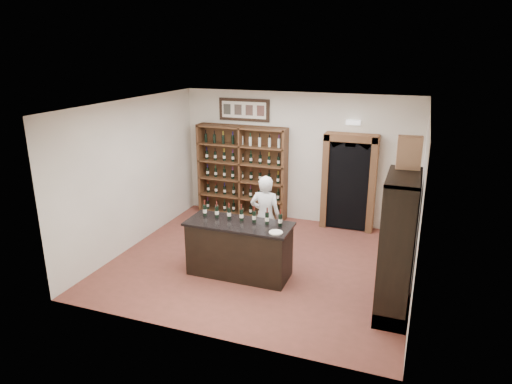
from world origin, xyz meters
TOP-DOWN VIEW (x-y plane):
  - floor at (0.00, 0.00)m, footprint 5.50×5.50m
  - ceiling at (0.00, 0.00)m, footprint 5.50×5.50m
  - wall_back at (0.00, 2.50)m, footprint 5.50×0.04m
  - wall_left at (-2.75, 0.00)m, footprint 0.04×5.00m
  - wall_right at (2.75, 0.00)m, footprint 0.04×5.00m
  - wine_shelf at (-1.30, 2.33)m, footprint 2.20×0.38m
  - framed_picture at (-1.30, 2.47)m, footprint 1.25×0.04m
  - arched_doorway at (1.25, 2.33)m, footprint 1.17×0.35m
  - emergency_light at (1.25, 2.42)m, footprint 0.30×0.10m
  - tasting_counter at (-0.20, -0.60)m, footprint 1.88×0.78m
  - counter_bottle_0 at (-0.92, -0.48)m, footprint 0.07×0.07m
  - counter_bottle_1 at (-0.68, -0.48)m, footprint 0.07×0.07m
  - counter_bottle_2 at (-0.44, -0.48)m, footprint 0.07×0.07m
  - counter_bottle_3 at (-0.20, -0.48)m, footprint 0.07×0.07m
  - counter_bottle_4 at (0.04, -0.48)m, footprint 0.07×0.07m
  - counter_bottle_5 at (0.28, -0.48)m, footprint 0.07×0.07m
  - counter_bottle_6 at (0.52, -0.48)m, footprint 0.07×0.07m
  - side_cabinet at (2.52, -0.90)m, footprint 0.48×1.20m
  - shopkeeper at (-0.02, 0.30)m, footprint 0.63×0.44m
  - plate at (0.55, -0.81)m, footprint 0.23×0.23m
  - wine_crate at (2.51, -0.50)m, footprint 0.37×0.17m

SIDE VIEW (x-z plane):
  - floor at x=0.00m, z-range 0.00..0.00m
  - tasting_counter at x=-0.20m, z-range -0.01..0.99m
  - side_cabinet at x=2.52m, z-range -0.35..1.85m
  - shopkeeper at x=-0.02m, z-range 0.00..1.64m
  - plate at x=0.55m, z-range 1.00..1.02m
  - wine_shelf at x=-1.30m, z-range 0.00..2.20m
  - counter_bottle_0 at x=-0.92m, z-range 0.96..1.26m
  - counter_bottle_1 at x=-0.68m, z-range 0.96..1.26m
  - counter_bottle_2 at x=-0.44m, z-range 0.96..1.26m
  - counter_bottle_3 at x=-0.20m, z-range 0.96..1.26m
  - counter_bottle_4 at x=0.04m, z-range 0.96..1.26m
  - counter_bottle_5 at x=0.28m, z-range 0.96..1.26m
  - counter_bottle_6 at x=0.52m, z-range 0.96..1.26m
  - arched_doorway at x=1.25m, z-range 0.05..2.22m
  - wall_back at x=0.00m, z-range 0.00..3.00m
  - wall_left at x=-2.75m, z-range 0.00..3.00m
  - wall_right at x=2.75m, z-range 0.00..3.00m
  - emergency_light at x=1.25m, z-range 2.35..2.45m
  - wine_crate at x=2.51m, z-range 2.20..2.70m
  - framed_picture at x=-1.30m, z-range 2.29..2.81m
  - ceiling at x=0.00m, z-range 3.00..3.00m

